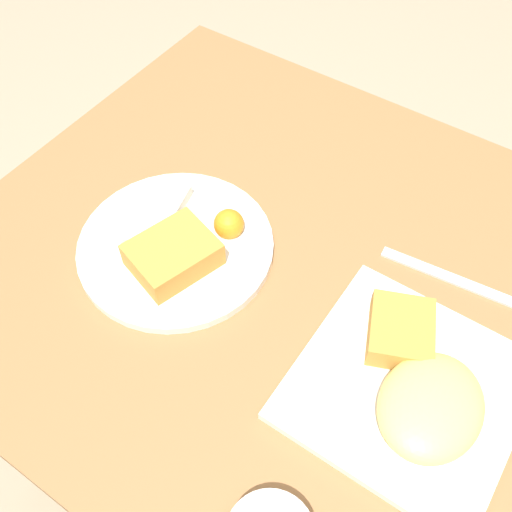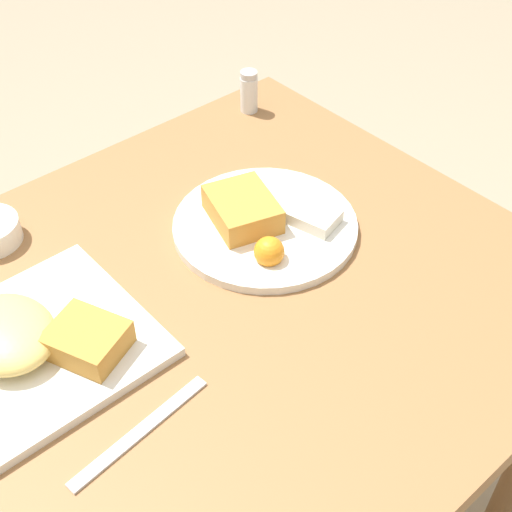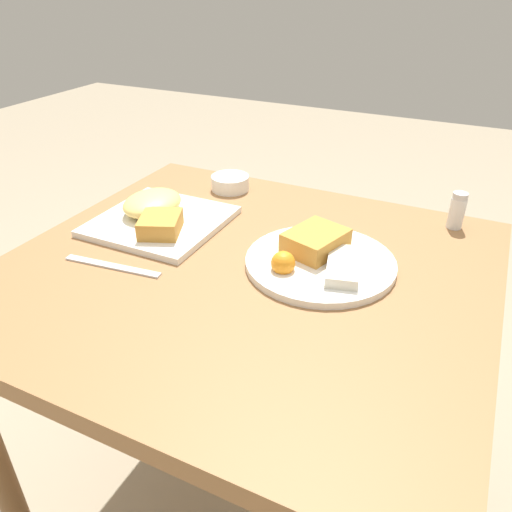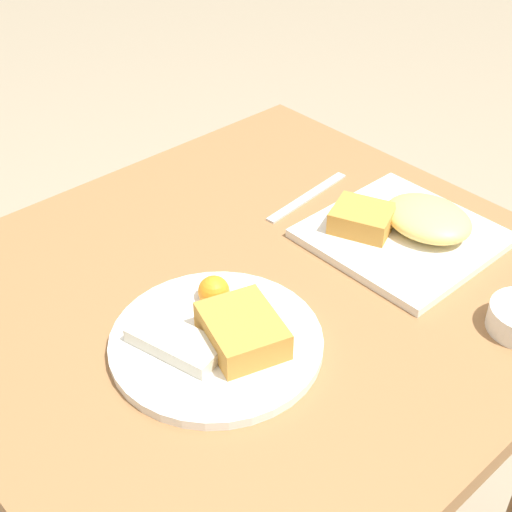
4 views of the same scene
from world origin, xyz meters
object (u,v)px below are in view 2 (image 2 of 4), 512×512
object	(u,v)px
salt_shaker	(249,94)
plate_square_near	(34,340)
butter_knife	(140,431)
plate_oval_far	(263,222)

from	to	relation	value
salt_shaker	plate_square_near	bearing A→B (deg)	-65.87
plate_square_near	butter_knife	size ratio (longest dim) A/B	1.31
plate_square_near	plate_oval_far	bearing A→B (deg)	88.05
butter_knife	salt_shaker	bearing A→B (deg)	32.97
plate_oval_far	salt_shaker	distance (m)	0.34
plate_oval_far	butter_knife	distance (m)	0.39
plate_oval_far	butter_knife	xyz separation A→B (m)	(0.17, -0.34, -0.01)
butter_knife	plate_oval_far	bearing A→B (deg)	20.85
plate_oval_far	butter_knife	world-z (taller)	plate_oval_far
plate_oval_far	salt_shaker	size ratio (longest dim) A/B	3.52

